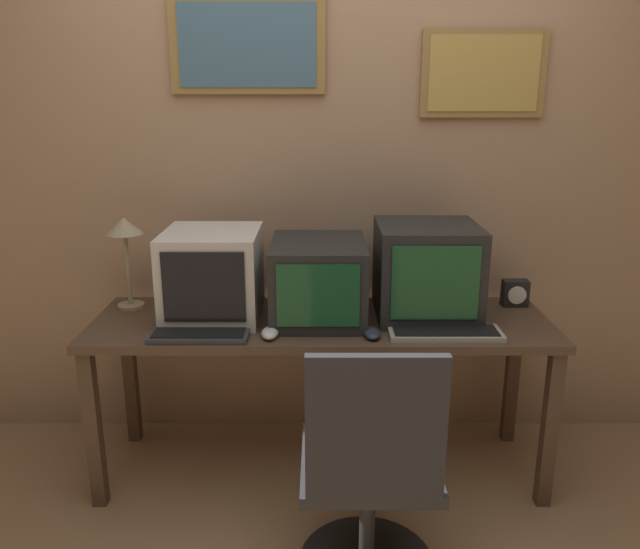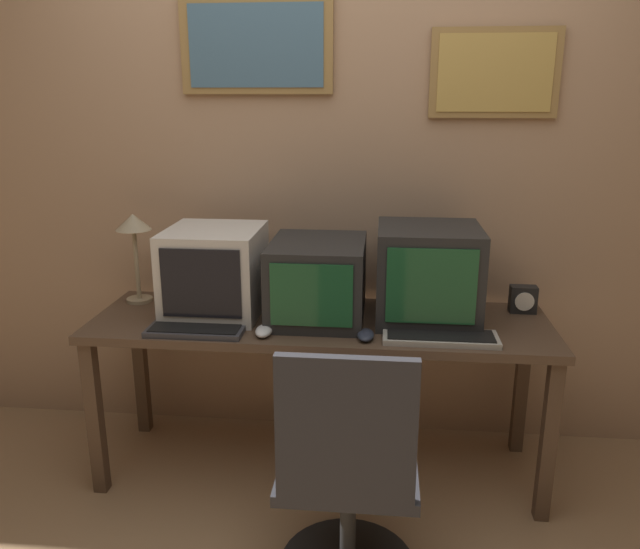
% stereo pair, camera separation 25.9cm
% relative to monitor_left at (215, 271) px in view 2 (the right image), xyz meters
% --- Properties ---
extents(wall_back, '(8.00, 0.08, 2.60)m').
position_rel_monitor_left_xyz_m(wall_back, '(0.46, 0.38, 0.40)').
color(wall_back, tan).
rests_on(wall_back, ground_plane).
extents(desk, '(1.94, 0.60, 0.72)m').
position_rel_monitor_left_xyz_m(desk, '(0.46, -0.05, -0.27)').
color(desk, '#4C3828').
rests_on(desk, ground_plane).
extents(monitor_left, '(0.40, 0.43, 0.37)m').
position_rel_monitor_left_xyz_m(monitor_left, '(0.00, 0.00, 0.00)').
color(monitor_left, beige).
rests_on(monitor_left, desk).
extents(monitor_center, '(0.39, 0.48, 0.33)m').
position_rel_monitor_left_xyz_m(monitor_center, '(0.45, -0.01, -0.02)').
color(monitor_center, black).
rests_on(monitor_center, desk).
extents(monitor_right, '(0.42, 0.43, 0.40)m').
position_rel_monitor_left_xyz_m(monitor_right, '(0.91, 0.01, 0.01)').
color(monitor_right, black).
rests_on(monitor_right, desk).
extents(keyboard_main, '(0.39, 0.17, 0.03)m').
position_rel_monitor_left_xyz_m(keyboard_main, '(-0.02, -0.25, -0.17)').
color(keyboard_main, '#333338').
rests_on(keyboard_main, desk).
extents(keyboard_side, '(0.45, 0.16, 0.03)m').
position_rel_monitor_left_xyz_m(keyboard_side, '(0.95, -0.24, -0.17)').
color(keyboard_side, '#A8A399').
rests_on(keyboard_side, desk).
extents(mouse_near_keyboard, '(0.07, 0.12, 0.04)m').
position_rel_monitor_left_xyz_m(mouse_near_keyboard, '(0.26, -0.25, -0.17)').
color(mouse_near_keyboard, silver).
rests_on(mouse_near_keyboard, desk).
extents(mouse_far_corner, '(0.07, 0.12, 0.03)m').
position_rel_monitor_left_xyz_m(mouse_far_corner, '(0.66, -0.25, -0.17)').
color(mouse_far_corner, '#282D3D').
rests_on(mouse_far_corner, desk).
extents(desk_clock, '(0.11, 0.07, 0.12)m').
position_rel_monitor_left_xyz_m(desk_clock, '(1.34, 0.13, -0.13)').
color(desk_clock, black).
rests_on(desk_clock, desk).
extents(desk_lamp, '(0.16, 0.16, 0.41)m').
position_rel_monitor_left_xyz_m(desk_lamp, '(-0.39, 0.11, 0.14)').
color(desk_lamp, tan).
rests_on(desk_lamp, desk).
extents(office_chair, '(0.49, 0.49, 0.92)m').
position_rel_monitor_left_xyz_m(office_chair, '(0.62, -0.73, -0.52)').
color(office_chair, black).
rests_on(office_chair, ground_plane).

